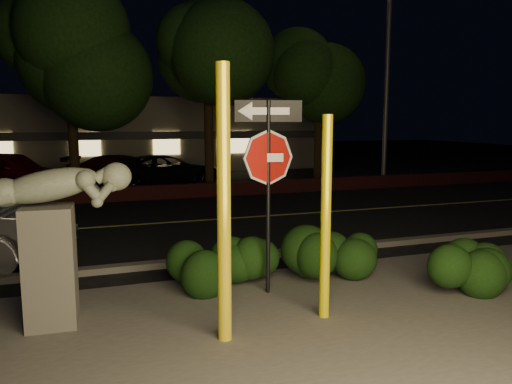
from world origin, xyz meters
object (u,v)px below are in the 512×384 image
(yellow_pole_right, at_px, (326,219))
(parked_car_darkred, at_px, (125,172))
(signpost, at_px, (268,158))
(parked_car_dark, at_px, (164,172))
(parked_car_red, at_px, (8,172))
(yellow_pole_left, at_px, (224,207))
(sculpture, at_px, (51,227))
(streetlight, at_px, (385,40))

(yellow_pole_right, relative_size, parked_car_darkred, 0.60)
(signpost, distance_m, parked_car_dark, 13.11)
(signpost, relative_size, parked_car_darkred, 0.65)
(parked_car_red, bearing_deg, yellow_pole_left, -135.31)
(sculpture, relative_size, streetlight, 0.21)
(sculpture, relative_size, parked_car_dark, 0.44)
(signpost, distance_m, parked_car_darkred, 13.86)
(parked_car_red, bearing_deg, parked_car_dark, -69.43)
(sculpture, distance_m, parked_car_dark, 13.74)
(yellow_pole_right, distance_m, parked_car_red, 16.18)
(signpost, distance_m, parked_car_red, 14.97)
(sculpture, xyz_separation_m, parked_car_darkred, (2.10, 13.97, -0.67))
(parked_car_dark, bearing_deg, parked_car_red, 61.46)
(sculpture, distance_m, parked_car_darkred, 14.14)
(parked_car_darkred, xyz_separation_m, parked_car_dark, (1.49, -0.72, 0.02))
(parked_car_red, bearing_deg, streetlight, -70.90)
(streetlight, bearing_deg, yellow_pole_right, -143.72)
(sculpture, distance_m, parked_car_red, 14.31)
(sculpture, xyz_separation_m, parked_car_red, (-2.26, 14.12, -0.54))
(parked_car_red, xyz_separation_m, parked_car_darkred, (4.36, -0.15, -0.13))
(parked_car_darkred, bearing_deg, yellow_pole_left, -161.97)
(yellow_pole_left, relative_size, sculpture, 1.56)
(yellow_pole_right, height_order, sculpture, yellow_pole_right)
(yellow_pole_left, relative_size, parked_car_dark, 0.68)
(sculpture, height_order, parked_car_dark, sculpture)
(signpost, height_order, sculpture, signpost)
(sculpture, height_order, parked_car_darkred, sculpture)
(sculpture, bearing_deg, parked_car_red, 102.69)
(parked_car_dark, bearing_deg, streetlight, -120.96)
(streetlight, height_order, parked_car_darkred, streetlight)
(yellow_pole_right, relative_size, parked_car_dark, 0.56)
(signpost, height_order, streetlight, streetlight)
(signpost, height_order, parked_car_dark, signpost)
(streetlight, xyz_separation_m, parked_car_dark, (-9.03, 1.75, -5.41))
(yellow_pole_right, bearing_deg, signpost, 108.12)
(sculpture, height_order, parked_car_red, sculpture)
(parked_car_red, bearing_deg, sculpture, -141.82)
(yellow_pole_left, bearing_deg, sculpture, 148.98)
(yellow_pole_right, distance_m, parked_car_dark, 14.23)
(yellow_pole_left, height_order, signpost, yellow_pole_left)
(yellow_pole_right, bearing_deg, yellow_pole_left, -170.57)
(parked_car_red, bearing_deg, parked_car_darkred, -62.94)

